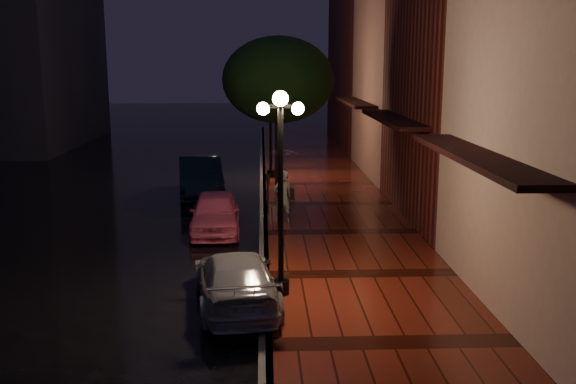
% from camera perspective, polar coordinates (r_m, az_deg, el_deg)
% --- Properties ---
extents(ground, '(120.00, 120.00, 0.00)m').
position_cam_1_polar(ground, '(18.71, -2.18, -4.06)').
color(ground, black).
rests_on(ground, ground).
extents(sidewalk, '(4.50, 60.00, 0.15)m').
position_cam_1_polar(sidewalk, '(18.83, 4.70, -3.75)').
color(sidewalk, '#4A180D').
rests_on(sidewalk, ground).
extents(curb, '(0.25, 60.00, 0.15)m').
position_cam_1_polar(curb, '(18.69, -2.18, -3.84)').
color(curb, '#595451').
rests_on(curb, ground).
extents(storefront_mid, '(5.00, 8.00, 11.00)m').
position_cam_1_polar(storefront_mid, '(21.22, 17.41, 12.31)').
color(storefront_mid, '#511914').
rests_on(storefront_mid, ground).
extents(storefront_far, '(5.00, 8.00, 9.00)m').
position_cam_1_polar(storefront_far, '(28.89, 11.92, 10.28)').
color(storefront_far, '#8C5951').
rests_on(storefront_far, ground).
extents(storefront_extra, '(5.00, 12.00, 10.00)m').
position_cam_1_polar(storefront_extra, '(38.66, 8.28, 11.43)').
color(storefront_extra, '#511914').
rests_on(storefront_extra, ground).
extents(streetlamp_near, '(0.96, 0.36, 4.31)m').
position_cam_1_polar(streetlamp_near, '(13.25, -0.66, 0.94)').
color(streetlamp_near, black).
rests_on(streetlamp_near, sidewalk).
extents(streetlamp_far, '(0.96, 0.36, 4.31)m').
position_cam_1_polar(streetlamp_far, '(27.12, -1.56, 6.43)').
color(streetlamp_far, black).
rests_on(streetlamp_far, sidewalk).
extents(street_tree, '(4.16, 4.16, 5.80)m').
position_cam_1_polar(street_tree, '(24.02, -0.84, 9.70)').
color(street_tree, black).
rests_on(street_tree, sidewalk).
extents(pink_car, '(1.58, 3.63, 1.22)m').
position_cam_1_polar(pink_car, '(19.21, -6.51, -1.83)').
color(pink_car, '#E9608A').
rests_on(pink_car, ground).
extents(navy_car, '(2.12, 4.65, 1.48)m').
position_cam_1_polar(navy_car, '(24.41, -7.79, 1.34)').
color(navy_car, black).
rests_on(navy_car, ground).
extents(silver_car, '(2.12, 4.15, 1.15)m').
position_cam_1_polar(silver_car, '(13.52, -4.67, -7.75)').
color(silver_car, '#9B9BA2').
rests_on(silver_car, ground).
extents(woman_with_umbrella, '(0.95, 0.97, 2.30)m').
position_cam_1_polar(woman_with_umbrella, '(19.42, -0.45, 1.59)').
color(woman_with_umbrella, white).
rests_on(woman_with_umbrella, sidewalk).
extents(parking_meter, '(0.14, 0.12, 1.32)m').
position_cam_1_polar(parking_meter, '(20.77, -1.81, 0.22)').
color(parking_meter, black).
rests_on(parking_meter, sidewalk).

